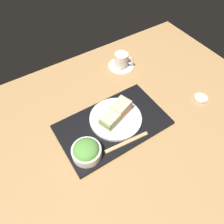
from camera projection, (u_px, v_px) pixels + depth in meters
The scene contains 9 objects.
ground_plane at pixel (122, 124), 94.43cm from camera, with size 140.00×100.00×3.00cm, color tan.
serving_tray at pixel (113, 125), 91.46cm from camera, with size 44.45×26.34×1.54cm, color black.
sandwich_plate at pixel (116, 118), 91.74cm from camera, with size 21.74×21.74×1.26cm, color white.
sandwich_near at pixel (110, 119), 87.76cm from camera, with size 9.50×8.16×4.76cm.
sandwich_far at pixel (121, 108), 90.53cm from camera, with size 9.60×8.13×5.87cm.
salad_bowl at pixel (86, 151), 79.81cm from camera, with size 11.04×11.04×6.64cm.
chopsticks_pair at pixel (127, 142), 85.03cm from camera, with size 18.59×3.12×0.70cm.
coffee_cup at pixel (122, 61), 112.97cm from camera, with size 13.45×13.45×7.48cm.
small_sauce_dish at pixel (201, 98), 100.72cm from camera, with size 6.27×6.27×1.21cm, color beige.
Camera 1 is at (-32.81, -43.16, 76.10)cm, focal length 35.37 mm.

